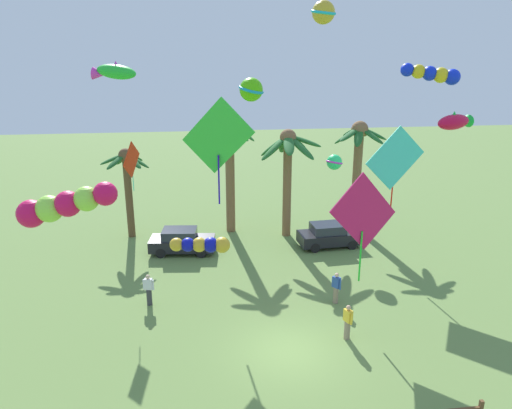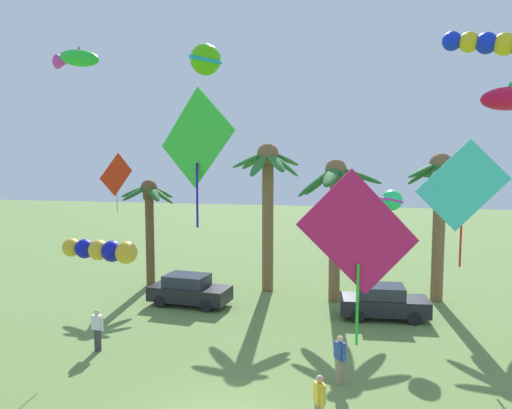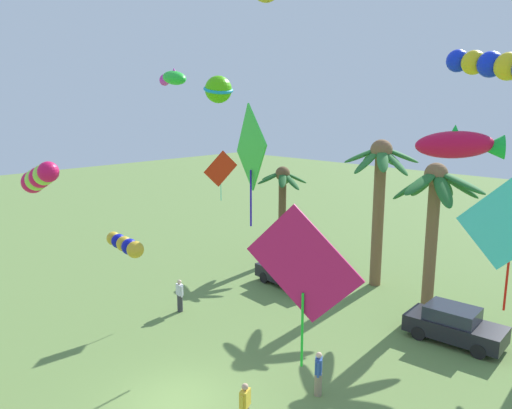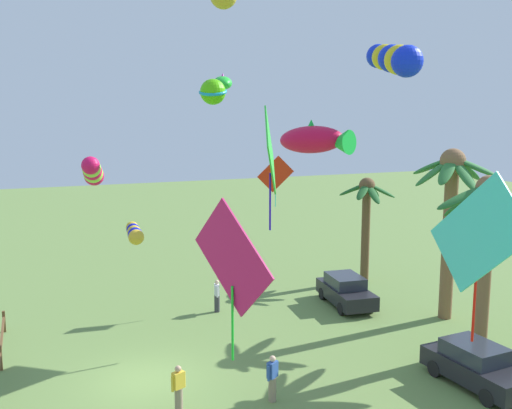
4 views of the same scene
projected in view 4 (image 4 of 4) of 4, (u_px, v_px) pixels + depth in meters
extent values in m
plane|color=olive|center=(145.00, 380.00, 20.58)|extent=(120.00, 120.00, 0.00)
cylinder|color=brown|center=(449.00, 241.00, 26.38)|extent=(0.61, 0.61, 7.37)
ellipsoid|color=#2D7033|center=(464.00, 174.00, 25.12)|extent=(1.82, 0.71, 1.51)
ellipsoid|color=#2D7033|center=(475.00, 167.00, 25.41)|extent=(1.92, 1.78, 1.01)
ellipsoid|color=#2D7033|center=(466.00, 169.00, 26.29)|extent=(0.81, 1.97, 1.31)
ellipsoid|color=#2D7033|center=(449.00, 167.00, 26.76)|extent=(1.99, 1.50, 1.20)
ellipsoid|color=#2D7033|center=(433.00, 166.00, 26.49)|extent=(2.07, 1.40, 1.09)
ellipsoid|color=#2D7033|center=(434.00, 172.00, 25.87)|extent=(1.18, 1.90, 1.48)
ellipsoid|color=#2D7033|center=(447.00, 171.00, 25.12)|extent=(1.59, 1.92, 1.28)
sphere|color=brown|center=(453.00, 161.00, 25.81)|extent=(1.15, 1.15, 1.15)
cylinder|color=brown|center=(366.00, 234.00, 32.57)|extent=(0.48, 0.48, 5.50)
ellipsoid|color=#1E5623|center=(373.00, 194.00, 31.51)|extent=(1.59, 0.64, 1.12)
ellipsoid|color=#1E5623|center=(381.00, 190.00, 32.01)|extent=(1.32, 1.63, 0.94)
ellipsoid|color=#1E5623|center=(372.00, 190.00, 32.76)|extent=(1.21, 1.58, 1.12)
ellipsoid|color=#1E5623|center=(358.00, 188.00, 32.87)|extent=(1.72, 0.64, 0.83)
ellipsoid|color=#1E5623|center=(353.00, 189.00, 32.43)|extent=(1.44, 1.56, 0.93)
ellipsoid|color=#1E5623|center=(363.00, 192.00, 31.50)|extent=(1.44, 1.57, 0.93)
sphere|color=brown|center=(367.00, 186.00, 32.14)|extent=(0.91, 0.91, 0.91)
cylinder|color=brown|center=(484.00, 272.00, 22.64)|extent=(0.56, 0.56, 6.62)
ellipsoid|color=#236028|center=(506.00, 202.00, 22.59)|extent=(0.73, 2.06, 1.69)
ellipsoid|color=#236028|center=(483.00, 200.00, 23.13)|extent=(2.08, 1.62, 1.70)
ellipsoid|color=#236028|center=(466.00, 201.00, 22.92)|extent=(2.15, 1.28, 1.68)
ellipsoid|color=#236028|center=(464.00, 197.00, 21.92)|extent=(0.99, 2.38, 1.13)
ellipsoid|color=#236028|center=(487.00, 206.00, 21.33)|extent=(1.94, 2.00, 1.56)
sphere|color=brown|center=(489.00, 189.00, 22.13)|extent=(1.06, 1.06, 1.06)
cube|color=brown|center=(4.00, 322.00, 25.10)|extent=(0.12, 0.12, 0.95)
cube|color=brown|center=(0.00, 358.00, 21.33)|extent=(0.12, 0.12, 0.95)
cube|color=black|center=(477.00, 370.00, 20.07)|extent=(4.01, 1.97, 0.70)
cube|color=#282D38|center=(475.00, 351.00, 20.11)|extent=(2.13, 1.64, 0.56)
cylinder|color=black|center=(488.00, 398.00, 18.71)|extent=(0.61, 0.22, 0.60)
cylinder|color=black|center=(467.00, 361.00, 21.53)|extent=(0.61, 0.22, 0.60)
cylinder|color=black|center=(435.00, 369.00, 20.86)|extent=(0.61, 0.22, 0.60)
cube|color=black|center=(346.00, 294.00, 28.59)|extent=(4.07, 2.13, 0.70)
cube|color=#282D38|center=(345.00, 281.00, 28.63)|extent=(2.19, 1.72, 0.56)
cylinder|color=black|center=(371.00, 306.00, 27.68)|extent=(0.62, 0.25, 0.60)
cylinder|color=black|center=(341.00, 309.00, 27.28)|extent=(0.62, 0.25, 0.60)
cylinder|color=black|center=(350.00, 291.00, 29.99)|extent=(0.62, 0.25, 0.60)
cylinder|color=black|center=(322.00, 294.00, 29.58)|extent=(0.62, 0.25, 0.60)
cylinder|color=gray|center=(272.00, 389.00, 19.05)|extent=(0.26, 0.26, 0.84)
cube|color=#2D519E|center=(272.00, 369.00, 18.94)|extent=(0.40, 0.44, 0.54)
sphere|color=beige|center=(273.00, 359.00, 18.89)|extent=(0.21, 0.21, 0.21)
cylinder|color=#2D519E|center=(269.00, 373.00, 18.77)|extent=(0.09, 0.09, 0.52)
cylinder|color=#2D519E|center=(276.00, 368.00, 19.14)|extent=(0.09, 0.09, 0.52)
cylinder|color=gray|center=(179.00, 400.00, 18.30)|extent=(0.26, 0.26, 0.84)
cube|color=yellow|center=(178.00, 380.00, 18.19)|extent=(0.36, 0.44, 0.54)
sphere|color=tan|center=(178.00, 369.00, 18.13)|extent=(0.21, 0.21, 0.21)
cylinder|color=yellow|center=(184.00, 379.00, 18.36)|extent=(0.09, 0.09, 0.52)
cylinder|color=yellow|center=(172.00, 384.00, 18.04)|extent=(0.09, 0.09, 0.52)
cylinder|color=#38383D|center=(217.00, 303.00, 27.69)|extent=(0.26, 0.26, 0.84)
cube|color=silver|center=(217.00, 290.00, 27.58)|extent=(0.42, 0.31, 0.54)
sphere|color=beige|center=(217.00, 282.00, 27.52)|extent=(0.21, 0.21, 0.21)
cylinder|color=silver|center=(216.00, 289.00, 27.81)|extent=(0.09, 0.09, 0.52)
cylinder|color=silver|center=(217.00, 292.00, 27.36)|extent=(0.09, 0.09, 0.52)
cube|color=green|center=(270.00, 151.00, 23.70)|extent=(3.38, 1.71, 3.71)
cylinder|color=#1F0CA8|center=(270.00, 202.00, 24.03)|extent=(0.08, 0.08, 2.43)
sphere|color=#4BC40C|center=(213.00, 92.00, 21.15)|extent=(0.95, 0.95, 0.95)
torus|color=#179ABE|center=(213.00, 92.00, 21.15)|extent=(1.40, 1.41, 0.38)
cube|color=red|center=(276.00, 174.00, 28.69)|extent=(0.67, 1.75, 1.85)
cylinder|color=#3CDDB4|center=(275.00, 195.00, 28.85)|extent=(0.04, 0.04, 1.21)
cube|color=#40DDC1|center=(479.00, 233.00, 15.76)|extent=(3.48, 0.58, 3.47)
cylinder|color=red|center=(474.00, 303.00, 16.07)|extent=(0.07, 0.07, 2.28)
cube|color=#CD185E|center=(232.00, 258.00, 17.26)|extent=(3.43, 1.34, 3.63)
cylinder|color=green|center=(233.00, 323.00, 17.58)|extent=(0.08, 0.08, 2.37)
sphere|color=gold|center=(136.00, 237.00, 22.35)|extent=(0.62, 0.62, 0.62)
sphere|color=#0C13AE|center=(135.00, 235.00, 22.76)|extent=(0.59, 0.59, 0.59)
sphere|color=gold|center=(134.00, 232.00, 23.16)|extent=(0.57, 0.57, 0.57)
sphere|color=#0C13AE|center=(133.00, 230.00, 23.57)|extent=(0.54, 0.54, 0.54)
sphere|color=gold|center=(132.00, 228.00, 23.97)|extent=(0.52, 0.52, 0.52)
ellipsoid|color=green|center=(223.00, 83.00, 26.97)|extent=(1.89, 1.16, 0.82)
cone|color=#DE35BC|center=(221.00, 86.00, 27.73)|extent=(0.69, 0.64, 0.60)
cone|color=#DE35BC|center=(223.00, 77.00, 26.93)|extent=(0.40, 0.40, 0.35)
sphere|color=#0E28E0|center=(407.00, 61.00, 13.00)|extent=(0.73, 0.73, 0.73)
sphere|color=gold|center=(399.00, 60.00, 13.49)|extent=(0.70, 0.70, 0.70)
sphere|color=#0E28E0|center=(392.00, 58.00, 13.97)|extent=(0.67, 0.67, 0.67)
sphere|color=gold|center=(385.00, 57.00, 14.45)|extent=(0.64, 0.64, 0.64)
sphere|color=#0E28E0|center=(378.00, 56.00, 14.94)|extent=(0.62, 0.62, 0.62)
sphere|color=#26D86F|center=(506.00, 239.00, 19.35)|extent=(0.95, 0.95, 0.95)
torus|color=#CB36C4|center=(506.00, 239.00, 19.35)|extent=(1.43, 1.43, 0.33)
sphere|color=#DC114F|center=(94.00, 176.00, 27.67)|extent=(0.96, 0.96, 0.96)
sphere|color=#9AE642|center=(93.00, 173.00, 27.02)|extent=(0.92, 0.92, 0.92)
sphere|color=#DC114F|center=(92.00, 171.00, 26.37)|extent=(0.88, 0.88, 0.88)
sphere|color=#9AE642|center=(91.00, 168.00, 25.72)|extent=(0.84, 0.84, 0.84)
sphere|color=#DC114F|center=(91.00, 166.00, 25.07)|extent=(0.80, 0.80, 0.80)
ellipsoid|color=red|center=(311.00, 140.00, 13.29)|extent=(1.98, 1.55, 0.73)
cone|color=green|center=(339.00, 143.00, 12.77)|extent=(0.77, 0.75, 0.58)
cone|color=green|center=(311.00, 127.00, 13.25)|extent=(0.46, 0.46, 0.36)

